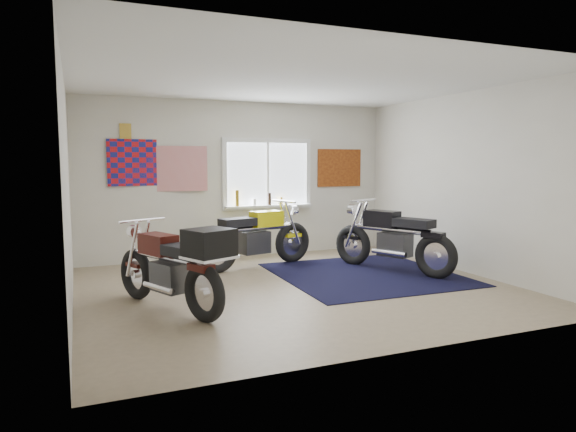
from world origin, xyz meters
name	(u,v)px	position (x,y,z in m)	size (l,w,h in m)	color
ground	(297,287)	(0.00, 0.00, 0.00)	(5.50, 5.50, 0.00)	#9E896B
room_shell	(297,164)	(0.00, 0.00, 1.64)	(5.50, 5.50, 5.50)	white
navy_rug	(365,274)	(1.25, 0.33, 0.01)	(2.50, 2.60, 0.01)	black
window_assembly	(268,178)	(0.50, 2.47, 1.37)	(1.66, 0.17, 1.26)	white
oil_bottles	(255,199)	(0.23, 2.40, 1.01)	(0.89, 0.07, 0.28)	#876513
flag_display	(125,131)	(-1.90, 2.48, 2.15)	(1.60, 0.10, 1.17)	red
triumph_poster	(339,168)	(1.95, 2.48, 1.55)	(0.90, 0.03, 0.70)	#A54C14
yellow_triumph	(257,238)	(-0.06, 1.46, 0.46)	(2.05, 0.76, 1.05)	black
black_chrome_bike	(393,240)	(1.75, 0.38, 0.48)	(1.01, 1.99, 1.09)	black
maroon_tourer	(175,266)	(-1.69, -0.52, 0.52)	(1.07, 1.89, 1.00)	black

